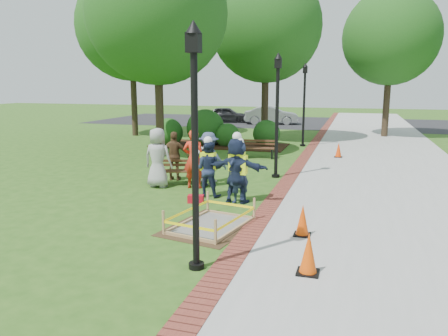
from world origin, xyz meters
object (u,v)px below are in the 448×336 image
(cone_front, at_px, (308,254))
(hivis_worker_c, at_px, (208,167))
(lamp_near, at_px, (195,130))
(hivis_worker_a, at_px, (237,168))
(hivis_worker_b, at_px, (239,171))
(wet_concrete_pad, at_px, (211,217))
(bench_near, at_px, (174,177))

(cone_front, xyz_separation_m, hivis_worker_c, (-3.36, 4.53, 0.52))
(lamp_near, bearing_deg, hivis_worker_a, 95.89)
(hivis_worker_b, bearing_deg, wet_concrete_pad, -91.97)
(hivis_worker_a, relative_size, hivis_worker_b, 1.08)
(wet_concrete_pad, height_order, hivis_worker_b, hivis_worker_b)
(bench_near, bearing_deg, hivis_worker_a, -30.68)
(cone_front, bearing_deg, lamp_near, -170.76)
(hivis_worker_b, bearing_deg, lamp_near, -84.99)
(wet_concrete_pad, xyz_separation_m, hivis_worker_a, (0.01, 2.22, 0.73))
(wet_concrete_pad, xyz_separation_m, hivis_worker_b, (0.08, 2.21, 0.67))
(hivis_worker_a, bearing_deg, hivis_worker_b, -7.71)
(hivis_worker_b, bearing_deg, cone_front, -60.59)
(cone_front, distance_m, hivis_worker_b, 4.77)
(lamp_near, bearing_deg, bench_near, 116.68)
(bench_near, relative_size, hivis_worker_a, 0.79)
(cone_front, relative_size, lamp_near, 0.18)
(cone_front, bearing_deg, hivis_worker_b, 119.41)
(wet_concrete_pad, bearing_deg, hivis_worker_b, 88.03)
(hivis_worker_a, height_order, hivis_worker_b, hivis_worker_a)
(lamp_near, xyz_separation_m, hivis_worker_c, (-1.42, 4.84, -1.60))
(wet_concrete_pad, bearing_deg, bench_near, 124.18)
(cone_front, bearing_deg, wet_concrete_pad, 141.38)
(bench_near, distance_m, hivis_worker_b, 3.08)
(wet_concrete_pad, distance_m, hivis_worker_b, 2.31)
(bench_near, height_order, hivis_worker_a, hivis_worker_a)
(wet_concrete_pad, xyz_separation_m, cone_front, (2.40, -1.92, 0.13))
(wet_concrete_pad, xyz_separation_m, lamp_near, (0.47, -2.23, 2.25))
(bench_near, height_order, hivis_worker_b, hivis_worker_b)
(cone_front, bearing_deg, hivis_worker_c, 126.59)
(bench_near, distance_m, lamp_near, 7.03)
(hivis_worker_c, bearing_deg, hivis_worker_a, -21.95)
(lamp_near, xyz_separation_m, hivis_worker_a, (-0.46, 4.45, -1.51))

